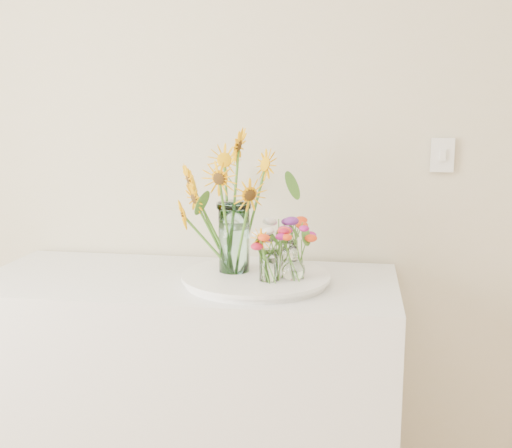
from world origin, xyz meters
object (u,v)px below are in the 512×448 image
small_vase_b (293,263)px  small_vase_a (269,266)px  counter (190,402)px  mason_jar (234,237)px  tray (256,279)px  small_vase_c (289,254)px

small_vase_b → small_vase_a: bearing=-154.0°
counter → mason_jar: (0.16, 0.00, 0.59)m
tray → small_vase_b: size_ratio=4.17×
tray → small_vase_a: size_ratio=4.44×
tray → small_vase_b: 0.15m
counter → small_vase_c: small_vase_c is taller
counter → small_vase_b: small_vase_b is taller
counter → small_vase_a: size_ratio=13.47×
tray → small_vase_b: (0.13, -0.03, 0.07)m
small_vase_a → small_vase_c: bearing=75.9°
tray → mason_jar: size_ratio=1.93×
tray → small_vase_b: bearing=-13.5°
small_vase_a → small_vase_b: bearing=26.0°
small_vase_b → counter: bearing=171.3°
small_vase_a → mason_jar: bearing=143.4°
tray → small_vase_a: bearing=-51.9°
small_vase_b → small_vase_c: (-0.03, 0.14, -0.01)m
mason_jar → tray: bearing=-21.3°
small_vase_a → small_vase_c: small_vase_a is taller
tray → small_vase_c: (0.10, 0.11, 0.06)m
counter → small_vase_c: size_ratio=14.31×
small_vase_b → small_vase_c: small_vase_b is taller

